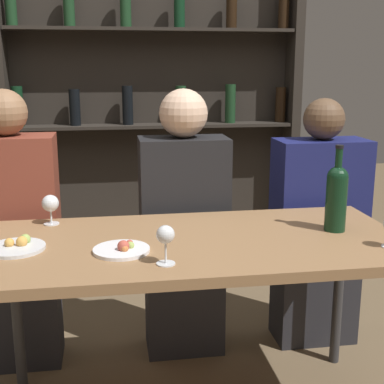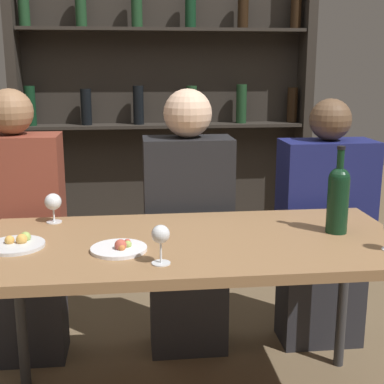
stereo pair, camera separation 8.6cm
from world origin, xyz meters
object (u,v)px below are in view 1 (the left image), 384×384
(food_plate_0, at_px, (17,246))
(seated_person_center, at_px, (184,232))
(food_plate_1, at_px, (122,249))
(seated_person_left, at_px, (14,241))
(seated_person_right, at_px, (318,232))
(wine_glass_0, at_px, (166,237))
(wine_bottle, at_px, (337,195))
(wine_glass_2, at_px, (50,204))

(food_plate_0, xyz_separation_m, seated_person_center, (0.65, 0.53, -0.15))
(food_plate_1, xyz_separation_m, seated_person_left, (-0.46, 0.61, -0.15))
(food_plate_1, height_order, seated_person_center, seated_person_center)
(seated_person_left, bearing_deg, seated_person_right, 0.00)
(wine_glass_0, bearing_deg, seated_person_right, 42.71)
(seated_person_right, bearing_deg, food_plate_0, -157.73)
(seated_person_left, bearing_deg, wine_glass_0, -51.95)
(wine_bottle, distance_m, food_plate_1, 0.82)
(wine_bottle, xyz_separation_m, food_plate_0, (-1.15, -0.03, -0.13))
(wine_glass_2, distance_m, food_plate_1, 0.46)
(wine_glass_0, bearing_deg, seated_person_center, 77.61)
(food_plate_0, bearing_deg, seated_person_right, 22.27)
(wine_glass_2, relative_size, seated_person_center, 0.10)
(food_plate_0, height_order, food_plate_1, food_plate_1)
(food_plate_1, height_order, seated_person_right, seated_person_right)
(wine_bottle, xyz_separation_m, seated_person_right, (0.14, 0.50, -0.31))
(seated_person_center, distance_m, seated_person_right, 0.65)
(food_plate_1, distance_m, seated_person_right, 1.14)
(wine_bottle, xyz_separation_m, wine_glass_2, (-1.06, 0.25, -0.06))
(food_plate_0, distance_m, seated_person_left, 0.56)
(seated_person_center, xyz_separation_m, seated_person_right, (0.65, 0.00, -0.03))
(seated_person_left, xyz_separation_m, seated_person_right, (1.40, 0.00, -0.03))
(food_plate_1, bearing_deg, seated_person_left, 126.56)
(wine_glass_2, distance_m, food_plate_0, 0.30)
(food_plate_0, height_order, seated_person_left, seated_person_left)
(wine_glass_0, xyz_separation_m, seated_person_center, (0.16, 0.75, -0.23))
(wine_glass_0, bearing_deg, food_plate_1, 134.13)
(wine_glass_2, bearing_deg, seated_person_right, 11.66)
(wine_glass_0, xyz_separation_m, food_plate_0, (-0.48, 0.22, -0.08))
(seated_person_left, bearing_deg, food_plate_1, -53.44)
(wine_bottle, xyz_separation_m, food_plate_1, (-0.80, -0.12, -0.13))
(wine_glass_0, xyz_separation_m, seated_person_left, (-0.59, 0.75, -0.23))
(seated_person_right, bearing_deg, seated_person_center, 180.00)
(seated_person_right, bearing_deg, food_plate_1, -146.93)
(seated_person_left, bearing_deg, food_plate_0, -79.07)
(wine_bottle, xyz_separation_m, seated_person_center, (-0.50, 0.50, -0.27))
(seated_person_left, height_order, seated_person_right, seated_person_left)
(wine_glass_2, xyz_separation_m, food_plate_0, (-0.09, -0.28, -0.07))
(food_plate_0, distance_m, seated_person_center, 0.85)
(wine_glass_0, xyz_separation_m, seated_person_right, (0.81, 0.75, -0.26))
(food_plate_1, bearing_deg, seated_person_center, 64.27)
(seated_person_center, bearing_deg, wine_bottle, -44.77)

